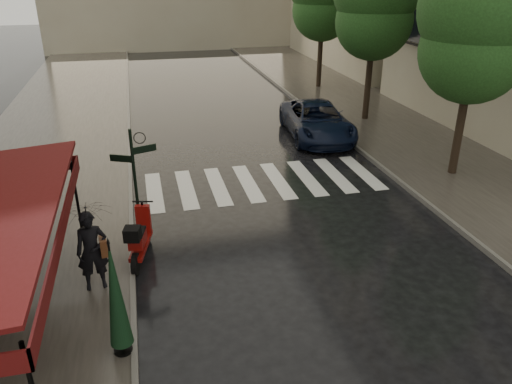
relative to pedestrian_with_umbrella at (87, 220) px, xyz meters
name	(u,v)px	position (x,y,z in m)	size (l,w,h in m)	color
ground	(200,297)	(2.23, -0.78, -1.82)	(120.00, 120.00, 0.00)	black
sidewalk_near	(54,141)	(-2.27, 11.22, -1.76)	(6.00, 60.00, 0.12)	#38332D
sidewalk_far	(379,118)	(12.48, 11.22, -1.76)	(5.50, 60.00, 0.12)	#38332D
curb_near	(129,136)	(0.78, 11.22, -1.75)	(0.12, 60.00, 0.16)	#595651
curb_far	(324,122)	(9.68, 11.22, -1.75)	(0.12, 60.00, 0.16)	#595651
crosswalk	(263,182)	(5.20, 5.22, -1.82)	(7.85, 3.20, 0.01)	silver
signpost	(135,176)	(1.03, 2.22, 0.01)	(1.17, 0.29, 3.10)	black
tree_near	(479,17)	(11.83, 4.22, 3.50)	(3.80, 3.80, 7.99)	black
pedestrian_with_umbrella	(87,220)	(0.00, 0.00, 0.00)	(1.26, 1.27, 2.57)	black
scooter	(140,239)	(1.00, 1.12, -1.22)	(0.77, 1.95, 1.30)	black
parked_car	(317,120)	(8.64, 9.44, -1.09)	(2.42, 5.25, 1.46)	black
parasol_front	(116,295)	(0.58, -2.28, -0.40)	(0.43, 0.43, 2.41)	black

